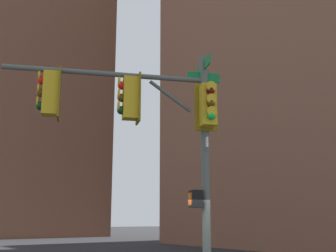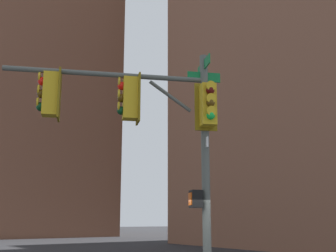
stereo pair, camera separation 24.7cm
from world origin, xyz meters
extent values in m
cylinder|color=#4C514C|center=(-0.13, 0.49, 3.02)|extent=(0.20, 0.20, 6.03)
cylinder|color=#4C514C|center=(-1.03, -1.68, 5.39)|extent=(1.92, 4.38, 0.12)
cylinder|color=#4C514C|center=(-0.45, -0.29, 4.94)|extent=(0.48, 0.99, 0.75)
cube|color=#0F6B33|center=(-0.13, 0.49, 5.78)|extent=(0.97, 0.43, 0.24)
cube|color=#0F6B33|center=(-0.13, 0.49, 5.48)|extent=(0.35, 0.78, 0.24)
cube|color=white|center=(-0.13, 0.49, 3.83)|extent=(0.43, 0.20, 0.24)
cube|color=gold|center=(-0.82, -1.18, 4.83)|extent=(0.44, 0.44, 1.00)
cube|color=#775E0F|center=(-0.75, -1.00, 4.83)|extent=(0.52, 0.25, 1.16)
sphere|color=red|center=(-0.90, -1.37, 5.13)|extent=(0.20, 0.20, 0.20)
cylinder|color=gold|center=(-0.93, -1.43, 5.22)|extent=(0.23, 0.13, 0.23)
sphere|color=#4C330A|center=(-0.90, -1.37, 4.83)|extent=(0.20, 0.20, 0.20)
cylinder|color=gold|center=(-0.93, -1.43, 4.92)|extent=(0.23, 0.13, 0.23)
sphere|color=#0A3819|center=(-0.90, -1.37, 4.53)|extent=(0.20, 0.20, 0.20)
cylinder|color=gold|center=(-0.93, -1.43, 4.62)|extent=(0.23, 0.13, 0.23)
cube|color=gold|center=(-1.52, -2.84, 4.83)|extent=(0.44, 0.44, 1.00)
cube|color=#775E0F|center=(-1.45, -2.67, 4.83)|extent=(0.52, 0.25, 1.16)
sphere|color=red|center=(-1.60, -3.03, 5.13)|extent=(0.20, 0.20, 0.20)
cylinder|color=gold|center=(-1.62, -3.09, 5.22)|extent=(0.23, 0.13, 0.23)
sphere|color=#4C330A|center=(-1.60, -3.03, 4.83)|extent=(0.20, 0.20, 0.20)
cylinder|color=gold|center=(-1.62, -3.09, 4.92)|extent=(0.23, 0.13, 0.23)
sphere|color=#0A3819|center=(-1.60, -3.03, 4.53)|extent=(0.20, 0.20, 0.20)
cylinder|color=gold|center=(-1.62, -3.09, 4.62)|extent=(0.23, 0.13, 0.23)
cube|color=gold|center=(0.15, 0.37, 4.69)|extent=(0.44, 0.44, 1.00)
cube|color=#775E0F|center=(-0.03, 0.45, 4.69)|extent=(0.25, 0.52, 1.16)
sphere|color=#470A07|center=(0.33, 0.29, 4.99)|extent=(0.20, 0.20, 0.20)
cylinder|color=gold|center=(0.39, 0.27, 5.08)|extent=(0.13, 0.23, 0.23)
sphere|color=#4C330A|center=(0.33, 0.29, 4.69)|extent=(0.20, 0.20, 0.20)
cylinder|color=gold|center=(0.39, 0.27, 4.78)|extent=(0.13, 0.23, 0.23)
sphere|color=green|center=(0.33, 0.29, 4.39)|extent=(0.20, 0.20, 0.20)
cylinder|color=gold|center=(0.39, 0.27, 4.48)|extent=(0.13, 0.23, 0.23)
cube|color=black|center=(-0.22, 0.26, 2.52)|extent=(0.43, 0.37, 0.40)
cube|color=#EA5914|center=(-0.28, 0.13, 2.52)|extent=(0.24, 0.12, 0.28)
cube|color=brown|center=(-48.20, 10.01, 19.48)|extent=(16.73, 17.73, 38.97)
camera|label=1|loc=(7.49, -5.96, 2.07)|focal=45.37mm
camera|label=2|loc=(7.63, -5.75, 2.07)|focal=45.37mm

